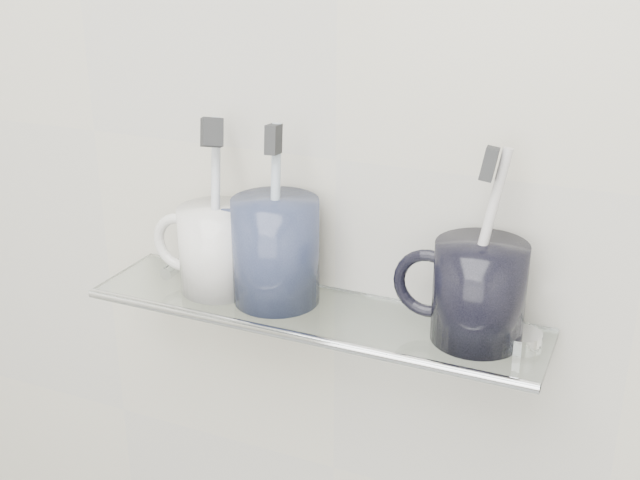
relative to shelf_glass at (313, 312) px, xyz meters
The scene contains 18 objects.
wall_back 0.17m from the shelf_glass, 90.00° to the left, with size 2.50×2.50×0.00m, color beige.
shelf_glass is the anchor object (origin of this frame).
shelf_rail 0.06m from the shelf_glass, 90.00° to the right, with size 0.01×0.01×0.50m, color silver.
bracket_left 0.22m from the shelf_glass, 167.38° to the left, with size 0.02×0.02×0.03m, color silver.
bracket_right 0.22m from the shelf_glass, 12.62° to the left, with size 0.02×0.02×0.03m, color silver.
mug_left 0.13m from the shelf_glass, behind, with size 0.09×0.09×0.10m, color white.
mug_left_handle 0.17m from the shelf_glass, behind, with size 0.07×0.07×0.01m, color white.
toothbrush_left 0.16m from the shelf_glass, behind, with size 0.01×0.01×0.19m, color #B1BAC2.
bristles_left 0.22m from the shelf_glass, behind, with size 0.01×0.02×0.03m, color #28292B.
mug_center 0.08m from the shelf_glass, behind, with size 0.09×0.09×0.12m, color #20253F.
mug_center_handle 0.12m from the shelf_glass, behind, with size 0.08×0.08×0.01m, color #20253F.
toothbrush_center 0.11m from the shelf_glass, behind, with size 0.01×0.01×0.19m, color #A3C1D3.
bristles_center 0.19m from the shelf_glass, behind, with size 0.01×0.02×0.03m, color #28292B.
mug_right 0.18m from the shelf_glass, ahead, with size 0.09×0.09×0.10m, color black.
mug_right_handle 0.14m from the shelf_glass, ahead, with size 0.07×0.07×0.01m, color black.
toothbrush_right 0.20m from the shelf_glass, ahead, with size 0.01×0.01×0.19m, color silver.
bristles_right 0.26m from the shelf_glass, ahead, with size 0.01×0.02×0.03m, color #28292B.
chrome_cap 0.22m from the shelf_glass, ahead, with size 0.04×0.04×0.02m, color silver.
Camera 1 is at (0.32, 0.33, 1.49)m, focal length 45.00 mm.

